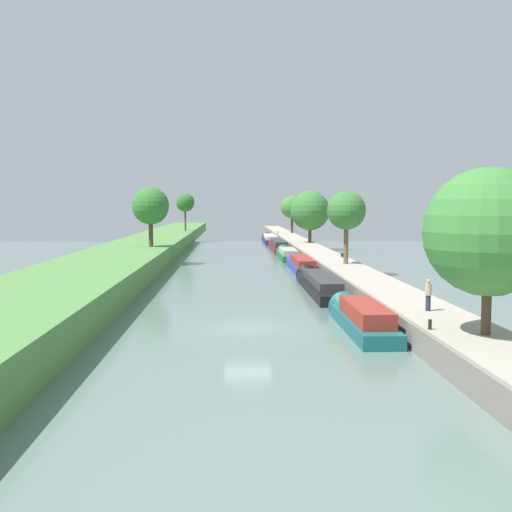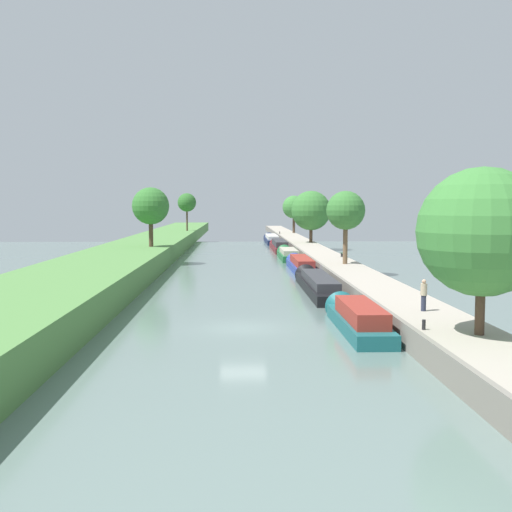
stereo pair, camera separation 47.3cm
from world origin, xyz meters
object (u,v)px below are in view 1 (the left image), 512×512
Objects in this scene: narrowboat_teal at (361,317)px; narrowboat_navy at (270,239)px; person_walking at (428,294)px; mooring_bollard_far at (278,233)px; narrowboat_black at (319,284)px; narrowboat_blue at (301,265)px; narrowboat_green at (287,254)px; mooring_bollard_near at (430,324)px; narrowboat_maroon at (278,246)px; park_bench at (344,254)px.

narrowboat_teal is 77.27m from narrowboat_navy.
person_walking is 86.48m from mooring_bollard_far.
narrowboat_navy is 10.23× the size of person_walking.
narrowboat_black is 1.13× the size of narrowboat_blue.
mooring_bollard_far reaches higher than narrowboat_blue.
narrowboat_teal is 14.93m from narrowboat_black.
narrowboat_black is at bearing 102.01° from person_walking.
mooring_bollard_near reaches higher than narrowboat_green.
narrowboat_teal is 58.80m from narrowboat_maroon.
narrowboat_maroon is 64.98m from mooring_bollard_near.
narrowboat_navy is 8.18m from mooring_bollard_far.
narrowboat_maroon is 18.46m from narrowboat_navy.
mooring_bollard_far is (1.80, 85.15, 0.79)m from narrowboat_teal.
mooring_bollard_far is at bearing 88.79° from narrowboat_teal.
narrowboat_green is 14.65m from narrowboat_maroon.
mooring_bollard_near is (2.02, -83.41, 0.81)m from narrowboat_navy.
narrowboat_blue reaches higher than narrowboat_green.
narrowboat_black is at bearing -90.07° from narrowboat_maroon.
mooring_bollard_far reaches higher than narrowboat_teal.
mooring_bollard_far is (1.96, 26.35, 0.77)m from narrowboat_maroon.
narrowboat_maroon is 26.43m from mooring_bollard_far.
person_walking is (3.18, -31.22, 1.45)m from narrowboat_blue.
narrowboat_teal is at bearing -89.18° from narrowboat_black.
person_walking reaches higher than narrowboat_green.
narrowboat_black is 70.25m from mooring_bollard_far.
narrowboat_black is at bearing -91.03° from narrowboat_blue.
mooring_bollard_far is at bearing 87.41° from narrowboat_green.
mooring_bollard_near is at bearing -88.27° from narrowboat_maroon.
narrowboat_maroon is 11.14× the size of park_bench.
person_walking reaches higher than narrowboat_black.
mooring_bollard_near is at bearing -87.24° from narrowboat_blue.
park_bench is (1.56, 33.24, -0.53)m from person_walking.
narrowboat_green is at bearing -89.71° from narrowboat_navy.
narrowboat_maroon is at bearing 93.24° from person_walking.
narrowboat_blue is 5.24m from park_bench.
narrowboat_navy is at bearing 90.17° from narrowboat_teal.
narrowboat_black is 21.19m from mooring_bollard_near.
park_bench is at bearing -68.30° from narrowboat_green.
mooring_bollard_far is at bearing 85.75° from narrowboat_maroon.
narrowboat_teal is at bearing -91.21° from mooring_bollard_far.
person_walking is 1.11× the size of park_bench.
narrowboat_blue is at bearing 89.89° from narrowboat_teal.
narrowboat_maroon is 10.07× the size of person_walking.
narrowboat_blue is at bearing 92.76° from mooring_bollard_near.
narrowboat_black is 35.30× the size of mooring_bollard_near.
mooring_bollard_near is at bearing -73.70° from narrowboat_teal.
person_walking is 5.09m from mooring_bollard_near.
narrowboat_black is 35.30× the size of mooring_bollard_far.
mooring_bollard_near reaches higher than narrowboat_black.
narrowboat_maroon reaches higher than narrowboat_green.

